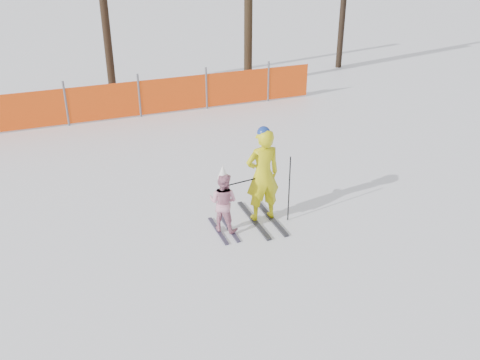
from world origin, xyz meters
name	(u,v)px	position (x,y,z in m)	size (l,w,h in m)	color
ground	(250,242)	(0.00, 0.00, 0.00)	(120.00, 120.00, 0.00)	white
adult	(263,175)	(0.51, 0.66, 0.94)	(0.66, 1.47, 1.88)	black
child	(223,202)	(-0.30, 0.55, 0.60)	(0.69, 0.98, 1.31)	black
ski_poles	(275,187)	(0.70, 0.50, 0.73)	(1.15, 0.21, 1.31)	black
safety_fence	(51,108)	(-2.82, 7.29, 0.56)	(15.37, 0.06, 1.25)	#595960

